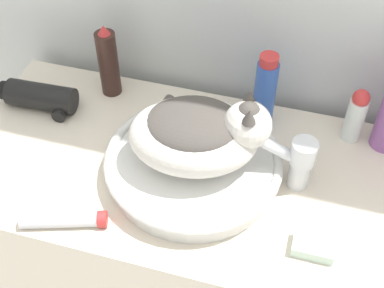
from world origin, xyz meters
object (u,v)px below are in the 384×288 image
hair_dryer (42,97)px  shampoo_bottle_tall (265,91)px  deodorant_stick (356,115)px  cream_tube (65,220)px  cat (199,132)px  faucet (297,160)px  hairspray_can_black (108,62)px  soap_bar (313,247)px

hair_dryer → shampoo_bottle_tall: bearing=-171.5°
deodorant_stick → shampoo_bottle_tall: shampoo_bottle_tall is taller
shampoo_bottle_tall → cream_tube: 0.51m
cat → cream_tube: cat is taller
hair_dryer → deodorant_stick: bearing=-174.6°
faucet → deodorant_stick: bearing=-130.2°
cat → deodorant_stick: cat is taller
faucet → cream_tube: size_ratio=0.81×
faucet → hairspray_can_black: (-0.48, 0.17, 0.02)m
hair_dryer → soap_bar: size_ratio=2.34×
hair_dryer → hairspray_can_black: bearing=-146.5°
cat → deodorant_stick: (0.30, 0.20, -0.06)m
cat → soap_bar: bearing=-36.3°
cream_tube → hairspray_can_black: bearing=98.7°
shampoo_bottle_tall → hair_dryer: bearing=-169.1°
cat → soap_bar: size_ratio=3.71×
shampoo_bottle_tall → faucet: bearing=-59.9°
faucet → hair_dryer: 0.62m
cat → hairspray_can_black: bearing=133.4°
shampoo_bottle_tall → cat: bearing=-116.1°
hairspray_can_black → shampoo_bottle_tall: hairspray_can_black is taller
hairspray_can_black → shampoo_bottle_tall: (0.38, 0.00, 0.00)m
deodorant_stick → hairspray_can_black: size_ratio=0.72×
faucet → hair_dryer: (-0.61, 0.07, -0.04)m
cat → hairspray_can_black: (-0.28, 0.20, -0.04)m
shampoo_bottle_tall → hairspray_can_black: bearing=180.0°
shampoo_bottle_tall → cream_tube: shampoo_bottle_tall is taller
cream_tube → hair_dryer: bearing=123.3°
faucet → deodorant_stick: size_ratio=0.99×
faucet → cream_tube: 0.48m
hairspray_can_black → shampoo_bottle_tall: size_ratio=1.03×
cat → shampoo_bottle_tall: cat is taller
deodorant_stick → shampoo_bottle_tall: size_ratio=0.74×
hairspray_can_black → cream_tube: (0.06, -0.40, -0.07)m
shampoo_bottle_tall → hair_dryer: 0.52m
shampoo_bottle_tall → soap_bar: (0.16, -0.32, -0.08)m
cat → faucet: 0.21m
deodorant_stick → soap_bar: bearing=-97.6°
hairspray_can_black → hair_dryer: 0.18m
hair_dryer → soap_bar: 0.71m
soap_bar → shampoo_bottle_tall: bearing=116.4°
deodorant_stick → cream_tube: deodorant_stick is taller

